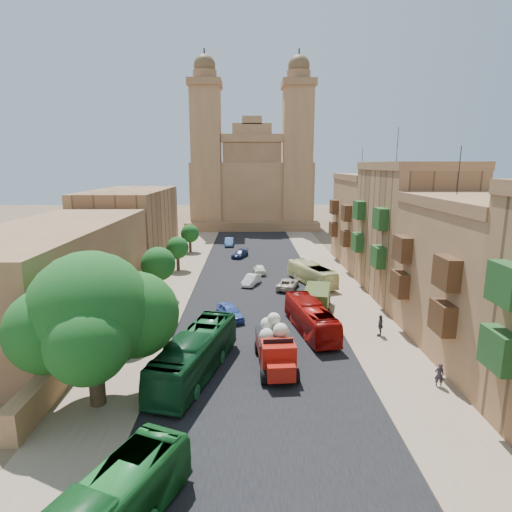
{
  "coord_description": "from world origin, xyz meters",
  "views": [
    {
      "loc": [
        -0.8,
        -18.52,
        13.5
      ],
      "look_at": [
        0.0,
        26.0,
        4.0
      ],
      "focal_mm": 30.0,
      "sensor_mm": 36.0,
      "label": 1
    }
  ],
  "objects_px": {
    "car_white_a": "(251,280)",
    "pedestrian_c": "(380,326)",
    "car_cream": "(288,284)",
    "street_tree_a": "(126,311)",
    "car_blue_a": "(230,312)",
    "pedestrian_a": "(439,375)",
    "church": "(252,183)",
    "car_dkblue": "(240,254)",
    "bus_red_east": "(311,318)",
    "red_truck": "(275,345)",
    "bus_cream_east": "(312,274)",
    "ficus_tree": "(93,317)",
    "bus_green_north": "(195,354)",
    "car_blue_b": "(229,242)",
    "olive_pickup": "(317,299)",
    "street_tree_b": "(158,264)",
    "car_white_b": "(259,269)",
    "street_tree_c": "(178,248)",
    "street_tree_d": "(190,234)"
  },
  "relations": [
    {
      "from": "car_white_a",
      "to": "pedestrian_c",
      "type": "relative_size",
      "value": 2.01
    },
    {
      "from": "car_cream",
      "to": "pedestrian_c",
      "type": "height_order",
      "value": "pedestrian_c"
    },
    {
      "from": "street_tree_a",
      "to": "pedestrian_c",
      "type": "bearing_deg",
      "value": 4.72
    },
    {
      "from": "car_blue_a",
      "to": "pedestrian_a",
      "type": "height_order",
      "value": "pedestrian_a"
    },
    {
      "from": "car_white_a",
      "to": "church",
      "type": "bearing_deg",
      "value": 109.81
    },
    {
      "from": "car_blue_a",
      "to": "car_dkblue",
      "type": "distance_m",
      "value": 26.01
    },
    {
      "from": "bus_red_east",
      "to": "red_truck",
      "type": "bearing_deg",
      "value": 51.89
    },
    {
      "from": "church",
      "to": "bus_cream_east",
      "type": "relative_size",
      "value": 4.27
    },
    {
      "from": "ficus_tree",
      "to": "bus_red_east",
      "type": "bearing_deg",
      "value": 37.69
    },
    {
      "from": "car_cream",
      "to": "pedestrian_a",
      "type": "distance_m",
      "value": 22.82
    },
    {
      "from": "car_blue_a",
      "to": "car_white_a",
      "type": "bearing_deg",
      "value": 58.43
    },
    {
      "from": "bus_green_north",
      "to": "car_blue_b",
      "type": "distance_m",
      "value": 45.82
    },
    {
      "from": "red_truck",
      "to": "bus_green_north",
      "type": "distance_m",
      "value": 5.39
    },
    {
      "from": "olive_pickup",
      "to": "bus_cream_east",
      "type": "xyz_separation_m",
      "value": [
        0.83,
        9.07,
        0.15
      ]
    },
    {
      "from": "ficus_tree",
      "to": "street_tree_a",
      "type": "distance_m",
      "value": 8.39
    },
    {
      "from": "car_blue_a",
      "to": "pedestrian_a",
      "type": "distance_m",
      "value": 18.1
    },
    {
      "from": "olive_pickup",
      "to": "ficus_tree",
      "type": "bearing_deg",
      "value": -133.18
    },
    {
      "from": "pedestrian_a",
      "to": "car_dkblue",
      "type": "bearing_deg",
      "value": -58.84
    },
    {
      "from": "bus_cream_east",
      "to": "car_dkblue",
      "type": "height_order",
      "value": "bus_cream_east"
    },
    {
      "from": "street_tree_a",
      "to": "street_tree_b",
      "type": "xyz_separation_m",
      "value": [
        0.0,
        12.0,
        0.8
      ]
    },
    {
      "from": "car_white_b",
      "to": "bus_cream_east",
      "type": "bearing_deg",
      "value": 135.55
    },
    {
      "from": "bus_cream_east",
      "to": "car_blue_b",
      "type": "relative_size",
      "value": 2.09
    },
    {
      "from": "pedestrian_a",
      "to": "church",
      "type": "bearing_deg",
      "value": -69.21
    },
    {
      "from": "car_blue_a",
      "to": "pedestrian_a",
      "type": "relative_size",
      "value": 2.6
    },
    {
      "from": "street_tree_b",
      "to": "car_white_a",
      "type": "xyz_separation_m",
      "value": [
        9.5,
        4.8,
        -3.02
      ]
    },
    {
      "from": "street_tree_b",
      "to": "red_truck",
      "type": "xyz_separation_m",
      "value": [
        11.0,
        -15.56,
        -2.05
      ]
    },
    {
      "from": "car_blue_a",
      "to": "ficus_tree",
      "type": "bearing_deg",
      "value": -138.42
    },
    {
      "from": "pedestrian_c",
      "to": "red_truck",
      "type": "bearing_deg",
      "value": -38.95
    },
    {
      "from": "bus_green_north",
      "to": "pedestrian_a",
      "type": "relative_size",
      "value": 6.83
    },
    {
      "from": "street_tree_c",
      "to": "pedestrian_a",
      "type": "relative_size",
      "value": 2.89
    },
    {
      "from": "church",
      "to": "car_blue_a",
      "type": "xyz_separation_m",
      "value": [
        -2.47,
        -60.9,
        -8.84
      ]
    },
    {
      "from": "street_tree_b",
      "to": "car_white_b",
      "type": "bearing_deg",
      "value": 43.49
    },
    {
      "from": "street_tree_d",
      "to": "car_cream",
      "type": "height_order",
      "value": "street_tree_d"
    },
    {
      "from": "ficus_tree",
      "to": "street_tree_b",
      "type": "xyz_separation_m",
      "value": [
        -0.58,
        19.99,
        -1.69
      ]
    },
    {
      "from": "street_tree_b",
      "to": "car_dkblue",
      "type": "distance_m",
      "value": 21.47
    },
    {
      "from": "bus_cream_east",
      "to": "ficus_tree",
      "type": "bearing_deg",
      "value": 36.35
    },
    {
      "from": "car_blue_a",
      "to": "street_tree_a",
      "type": "bearing_deg",
      "value": -164.36
    },
    {
      "from": "red_truck",
      "to": "bus_red_east",
      "type": "bearing_deg",
      "value": 61.92
    },
    {
      "from": "ficus_tree",
      "to": "olive_pickup",
      "type": "distance_m",
      "value": 22.46
    },
    {
      "from": "car_dkblue",
      "to": "pedestrian_c",
      "type": "relative_size",
      "value": 2.15
    },
    {
      "from": "bus_green_north",
      "to": "street_tree_b",
      "type": "bearing_deg",
      "value": 123.82
    },
    {
      "from": "street_tree_b",
      "to": "street_tree_d",
      "type": "bearing_deg",
      "value": 90.0
    },
    {
      "from": "car_blue_a",
      "to": "car_cream",
      "type": "height_order",
      "value": "car_blue_a"
    },
    {
      "from": "car_blue_b",
      "to": "street_tree_a",
      "type": "bearing_deg",
      "value": -98.81
    },
    {
      "from": "car_white_a",
      "to": "car_dkblue",
      "type": "height_order",
      "value": "car_white_a"
    },
    {
      "from": "street_tree_c",
      "to": "bus_red_east",
      "type": "distance_m",
      "value": 25.79
    },
    {
      "from": "ficus_tree",
      "to": "pedestrian_c",
      "type": "bearing_deg",
      "value": 26.65
    },
    {
      "from": "street_tree_c",
      "to": "olive_pickup",
      "type": "xyz_separation_m",
      "value": [
        15.67,
        -15.92,
        -1.93
      ]
    },
    {
      "from": "church",
      "to": "car_white_b",
      "type": "relative_size",
      "value": 10.4
    },
    {
      "from": "church",
      "to": "pedestrian_a",
      "type": "bearing_deg",
      "value": -81.43
    }
  ]
}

